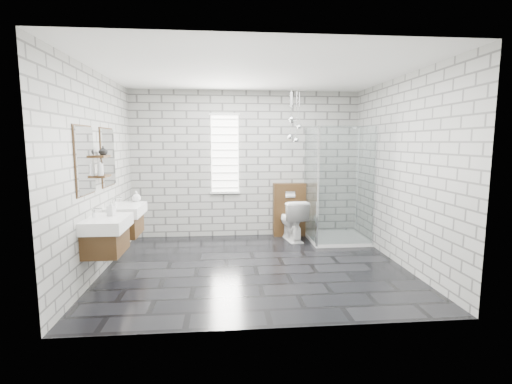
{
  "coord_description": "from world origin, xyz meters",
  "views": [
    {
      "loc": [
        -0.45,
        -5.11,
        1.77
      ],
      "look_at": [
        0.05,
        0.35,
        1.03
      ],
      "focal_mm": 26.0,
      "sensor_mm": 36.0,
      "label": 1
    }
  ],
  "objects": [
    {
      "name": "toilet",
      "position": [
        0.8,
        1.39,
        0.37
      ],
      "size": [
        0.51,
        0.78,
        0.74
      ],
      "primitive_type": "imported",
      "rotation": [
        0.0,
        0.0,
        3.28
      ],
      "color": "white",
      "rests_on": "floor"
    },
    {
      "name": "flush_plate",
      "position": [
        0.8,
        1.6,
        0.8
      ],
      "size": [
        0.18,
        0.01,
        0.12
      ],
      "primitive_type": "cube",
      "color": "silver",
      "rests_on": "cistern_panel"
    },
    {
      "name": "window",
      "position": [
        -0.4,
        1.78,
        1.55
      ],
      "size": [
        0.56,
        0.05,
        1.48
      ],
      "color": "white",
      "rests_on": "wall_back"
    },
    {
      "name": "shower_enclosure",
      "position": [
        1.5,
        1.18,
        0.5
      ],
      "size": [
        1.0,
        1.0,
        2.03
      ],
      "color": "white",
      "rests_on": "floor"
    },
    {
      "name": "soap_bottle_a",
      "position": [
        -1.84,
        -0.39,
        0.94
      ],
      "size": [
        0.11,
        0.11,
        0.19
      ],
      "primitive_type": "imported",
      "rotation": [
        0.0,
        0.0,
        -0.32
      ],
      "color": "#B2B2B2",
      "rests_on": "vanity_left"
    },
    {
      "name": "soap_bottle_b",
      "position": [
        -1.78,
        0.72,
        0.93
      ],
      "size": [
        0.15,
        0.15,
        0.17
      ],
      "primitive_type": "imported",
      "rotation": [
        0.0,
        0.0,
        -0.18
      ],
      "color": "#B2B2B2",
      "rests_on": "vanity_right"
    },
    {
      "name": "floor",
      "position": [
        0.0,
        0.0,
        -0.01
      ],
      "size": [
        4.2,
        3.6,
        0.02
      ],
      "primitive_type": "cube",
      "color": "black",
      "rests_on": "ground"
    },
    {
      "name": "soap_bottle_c",
      "position": [
        -2.02,
        -0.17,
        1.44
      ],
      "size": [
        0.1,
        0.1,
        0.21
      ],
      "primitive_type": "imported",
      "rotation": [
        0.0,
        0.0,
        -0.32
      ],
      "color": "#B2B2B2",
      "rests_on": "shelf_lower"
    },
    {
      "name": "cistern_panel",
      "position": [
        0.8,
        1.7,
        0.5
      ],
      "size": [
        0.6,
        0.2,
        1.0
      ],
      "primitive_type": "cube",
      "color": "#482E16",
      "rests_on": "floor"
    },
    {
      "name": "shelf_upper",
      "position": [
        -2.03,
        -0.05,
        1.58
      ],
      "size": [
        0.14,
        0.3,
        0.03
      ],
      "primitive_type": "cube",
      "color": "#482E16",
      "rests_on": "wall_left"
    },
    {
      "name": "wall_back",
      "position": [
        0.0,
        1.81,
        1.35
      ],
      "size": [
        4.2,
        0.02,
        2.7
      ],
      "primitive_type": "cube",
      "color": "#A8A7A2",
      "rests_on": "floor"
    },
    {
      "name": "wall_left",
      "position": [
        -2.11,
        0.0,
        1.35
      ],
      "size": [
        0.02,
        3.6,
        2.7
      ],
      "primitive_type": "cube",
      "color": "#A8A7A2",
      "rests_on": "floor"
    },
    {
      "name": "shelf_lower",
      "position": [
        -2.03,
        -0.05,
        1.32
      ],
      "size": [
        0.14,
        0.3,
        0.03
      ],
      "primitive_type": "cube",
      "color": "#482E16",
      "rests_on": "wall_left"
    },
    {
      "name": "vase",
      "position": [
        -2.02,
        -0.01,
        1.66
      ],
      "size": [
        0.14,
        0.14,
        0.12
      ],
      "primitive_type": "imported",
      "rotation": [
        0.0,
        0.0,
        -0.3
      ],
      "color": "#B2B2B2",
      "rests_on": "shelf_upper"
    },
    {
      "name": "vanity_right",
      "position": [
        -1.91,
        0.4,
        0.76
      ],
      "size": [
        0.47,
        0.7,
        1.57
      ],
      "color": "#482E16",
      "rests_on": "wall_left"
    },
    {
      "name": "wall_front",
      "position": [
        0.0,
        -1.81,
        1.35
      ],
      "size": [
        4.2,
        0.02,
        2.7
      ],
      "primitive_type": "cube",
      "color": "#A8A7A2",
      "rests_on": "floor"
    },
    {
      "name": "pendant_cluster",
      "position": [
        0.8,
        1.37,
        2.01
      ],
      "size": [
        0.25,
        0.2,
        0.95
      ],
      "color": "silver",
      "rests_on": "ceiling"
    },
    {
      "name": "vanity_left",
      "position": [
        -1.91,
        -0.51,
        0.76
      ],
      "size": [
        0.47,
        0.7,
        1.57
      ],
      "color": "#482E16",
      "rests_on": "wall_left"
    },
    {
      "name": "wall_right",
      "position": [
        2.11,
        0.0,
        1.35
      ],
      "size": [
        0.02,
        3.6,
        2.7
      ],
      "primitive_type": "cube",
      "color": "#A8A7A2",
      "rests_on": "floor"
    },
    {
      "name": "ceiling",
      "position": [
        0.0,
        0.0,
        2.71
      ],
      "size": [
        4.2,
        3.6,
        0.02
      ],
      "primitive_type": "cube",
      "color": "white",
      "rests_on": "wall_back"
    }
  ]
}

